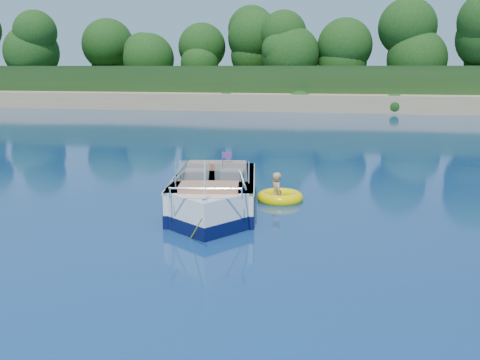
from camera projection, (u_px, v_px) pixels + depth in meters
The scene contains 6 objects.
ground at pixel (149, 219), 13.99m from camera, with size 160.00×160.00×0.00m, color #0B1E4E.
shoreline at pixel (311, 88), 75.00m from camera, with size 170.00×59.00×6.00m.
treeline at pixel (297, 50), 52.20m from camera, with size 150.00×7.12×8.19m.
motorboat at pixel (213, 197), 14.59m from camera, with size 2.90×6.23×2.09m.
tow_tube at pixel (280, 197), 15.90m from camera, with size 1.76×1.76×0.36m.
boy at pixel (276, 200), 15.93m from camera, with size 0.52×0.34×1.41m, color tan.
Camera 1 is at (4.95, -12.76, 3.90)m, focal length 40.00 mm.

